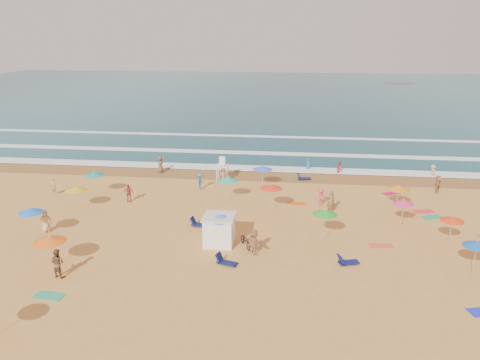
# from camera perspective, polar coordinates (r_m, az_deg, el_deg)

# --- Properties ---
(ground) EXTENTS (220.00, 220.00, 0.00)m
(ground) POSITION_cam_1_polar(r_m,az_deg,el_deg) (37.18, 2.98, -5.08)
(ground) COLOR gold
(ground) RESTS_ON ground
(ocean) EXTENTS (220.00, 140.00, 0.18)m
(ocean) POSITION_cam_1_polar(r_m,az_deg,el_deg) (119.19, 5.86, 10.37)
(ocean) COLOR #0C4756
(ocean) RESTS_ON ground
(wet_sand) EXTENTS (220.00, 220.00, 0.00)m
(wet_sand) POSITION_cam_1_polar(r_m,az_deg,el_deg) (48.96, 4.01, 0.46)
(wet_sand) COLOR olive
(wet_sand) RESTS_ON ground
(surf_foam) EXTENTS (200.00, 18.70, 0.05)m
(surf_foam) POSITION_cam_1_polar(r_m,az_deg,el_deg) (57.43, 4.47, 3.08)
(surf_foam) COLOR white
(surf_foam) RESTS_ON ground
(cabana) EXTENTS (2.00, 2.00, 2.00)m
(cabana) POSITION_cam_1_polar(r_m,az_deg,el_deg) (32.99, -2.55, -6.20)
(cabana) COLOR white
(cabana) RESTS_ON ground
(cabana_roof) EXTENTS (2.20, 2.20, 0.12)m
(cabana_roof) POSITION_cam_1_polar(r_m,az_deg,el_deg) (32.58, -2.58, -4.49)
(cabana_roof) COLOR silver
(cabana_roof) RESTS_ON cabana
(bicycle) EXTENTS (1.39, 1.96, 0.98)m
(bicycle) POSITION_cam_1_polar(r_m,az_deg,el_deg) (32.69, 0.69, -7.39)
(bicycle) COLOR black
(bicycle) RESTS_ON ground
(lifeguard_stand) EXTENTS (1.20, 1.20, 2.10)m
(lifeguard_stand) POSITION_cam_1_polar(r_m,az_deg,el_deg) (47.25, -2.18, 1.19)
(lifeguard_stand) COLOR white
(lifeguard_stand) RESTS_ON ground
(beach_umbrellas) EXTENTS (44.35, 27.65, 0.73)m
(beach_umbrellas) POSITION_cam_1_polar(r_m,az_deg,el_deg) (35.89, 4.27, -2.39)
(beach_umbrellas) COLOR #3762FA
(beach_umbrellas) RESTS_ON ground
(loungers) EXTENTS (61.20, 20.09, 0.34)m
(loungers) POSITION_cam_1_polar(r_m,az_deg,el_deg) (36.10, 15.63, -6.15)
(loungers) COLOR #101551
(loungers) RESTS_ON ground
(towels) EXTENTS (49.47, 22.03, 0.03)m
(towels) POSITION_cam_1_polar(r_m,az_deg,el_deg) (35.41, 8.93, -6.44)
(towels) COLOR #B2162D
(towels) RESTS_ON ground
(beachgoers) EXTENTS (38.46, 26.56, 2.12)m
(beachgoers) POSITION_cam_1_polar(r_m,az_deg,el_deg) (40.54, 3.21, -1.95)
(beachgoers) COLOR tan
(beachgoers) RESTS_ON ground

